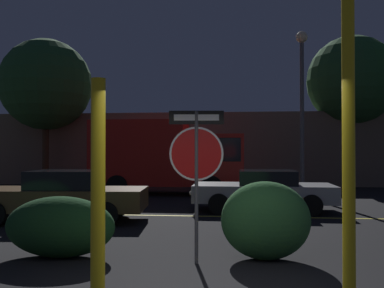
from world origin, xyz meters
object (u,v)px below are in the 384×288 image
Objects in this scene: hedge_bush_2 at (266,221)px; delivery_truck at (169,155)px; tree_1 at (46,85)px; tree_0 at (352,81)px; stop_sign at (196,155)px; yellow_pole_right at (349,166)px; passing_car_2 at (264,190)px; yellow_pole_left at (98,193)px; passing_car_1 at (62,195)px; street_lamp at (302,88)px; hedge_bush_1 at (60,227)px.

delivery_truck reaches higher than hedge_bush_2.
hedge_bush_2 is 0.20× the size of tree_1.
stop_sign is at bearing -113.05° from tree_0.
yellow_pole_right reaches higher than passing_car_2.
passing_car_2 is 5.82m from delivery_truck.
tree_0 is at bearing 66.74° from yellow_pole_left.
tree_0 is (10.34, 11.63, 4.67)m from passing_car_1.
yellow_pole_right is 8.75m from passing_car_2.
street_lamp is at bearing -17.03° from tree_1.
hedge_bush_2 is at bearing 2.85° from hedge_bush_1.
hedge_bush_2 reaches higher than hedge_bush_1.
passing_car_2 is at bearing -112.95° from street_lamp.
hedge_bush_1 is 12.14m from street_lamp.
delivery_truck is (-3.56, 4.49, 0.99)m from passing_car_2.
passing_car_1 is 0.60× the size of tree_1.
yellow_pole_left is 1.40× the size of hedge_bush_1.
hedge_bush_1 is at bearing 170.84° from stop_sign.
tree_0 is at bearing 59.72° from hedge_bush_1.
hedge_bush_2 is at bearing 11.34° from stop_sign.
hedge_bush_1 is 0.45× the size of passing_car_2.
stop_sign is at bearing 167.24° from passing_car_2.
passing_car_1 is 1.06× the size of passing_car_2.
passing_car_1 is at bearing 114.79° from passing_car_2.
passing_car_2 is 11.57m from tree_0.
hedge_bush_1 is at bearing -120.28° from tree_0.
yellow_pole_right is 0.51× the size of street_lamp.
yellow_pole_left is 2.74m from hedge_bush_1.
stop_sign is at bearing -57.44° from tree_1.
passing_car_2 is (5.28, 2.33, -0.03)m from passing_car_1.
stop_sign is 0.38× the size of street_lamp.
passing_car_2 is (3.82, 5.90, 0.12)m from hedge_bush_1.
yellow_pole_left is at bearing 168.09° from yellow_pole_right.
yellow_pole_right is 20.04m from tree_1.
hedge_bush_1 is 3.86m from passing_car_1.
street_lamp reaches higher than passing_car_2.
passing_car_2 is (2.44, 8.13, -0.69)m from yellow_pole_left.
passing_car_2 is 5.82m from street_lamp.
hedge_bush_1 is 0.25× the size of tree_0.
passing_car_1 is 0.59× the size of tree_0.
street_lamp is (3.26, 10.26, 2.51)m from stop_sign.
hedge_bush_1 is 1.28× the size of hedge_bush_2.
tree_0 is (3.28, 5.10, 1.08)m from street_lamp.
hedge_bush_2 is 5.98m from passing_car_1.
stop_sign is at bearing 65.21° from yellow_pole_left.
yellow_pole_left is 0.62× the size of passing_car_2.
tree_0 is at bearing -27.55° from passing_car_2.
tree_1 is (-10.06, 13.67, 4.50)m from hedge_bush_2.
hedge_bush_2 is (-0.58, 2.96, -1.01)m from yellow_pole_right.
stop_sign is 0.74× the size of yellow_pole_right.
hedge_bush_2 is 17.56m from tree_1.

